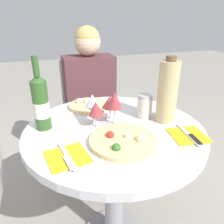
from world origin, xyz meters
TOP-DOWN VIEW (x-y plane):
  - dining_table at (0.00, 0.00)m, footprint 0.85×0.85m
  - chair_behind_diner at (0.04, 0.75)m, footprint 0.38×0.38m
  - seated_diner at (0.04, 0.61)m, footprint 0.36×0.42m
  - pizza_large at (-0.01, -0.14)m, footprint 0.28×0.28m
  - pizza_small_far at (-0.06, 0.28)m, footprint 0.22×0.22m
  - wine_bottle at (-0.32, 0.10)m, footprint 0.07×0.07m
  - tall_carafe at (0.26, -0.01)m, footprint 0.10×0.10m
  - sugar_shaker at (0.18, 0.06)m, footprint 0.08×0.08m
  - wine_glass_back_left at (-0.08, 0.09)m, footprint 0.07×0.07m
  - wine_glass_front_right at (0.01, 0.03)m, footprint 0.07×0.07m
  - wine_glass_front_left at (-0.08, 0.03)m, footprint 0.07×0.07m
  - wine_glass_back_right at (0.01, 0.09)m, footprint 0.08×0.08m
  - place_setting_left at (-0.25, -0.17)m, footprint 0.17×0.19m
  - place_setting_right at (0.28, -0.18)m, footprint 0.17×0.19m

SIDE VIEW (x-z plane):
  - chair_behind_diner at x=0.04m, z-range -0.01..0.91m
  - seated_diner at x=0.04m, z-range -0.06..1.12m
  - dining_table at x=0.00m, z-range 0.22..0.98m
  - place_setting_left at x=-0.25m, z-range 0.75..0.76m
  - place_setting_right at x=0.28m, z-range 0.75..0.76m
  - pizza_large at x=-0.01m, z-range 0.74..0.79m
  - pizza_small_far at x=-0.06m, z-range 0.74..0.79m
  - sugar_shaker at x=0.18m, z-range 0.75..0.88m
  - wine_glass_back_right at x=0.01m, z-range 0.78..0.91m
  - wine_glass_front_left at x=-0.08m, z-range 0.78..0.91m
  - wine_glass_back_left at x=-0.08m, z-range 0.79..0.93m
  - wine_glass_front_right at x=0.01m, z-range 0.79..0.96m
  - wine_bottle at x=-0.32m, z-range 0.71..1.05m
  - tall_carafe at x=0.26m, z-range 0.75..1.07m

